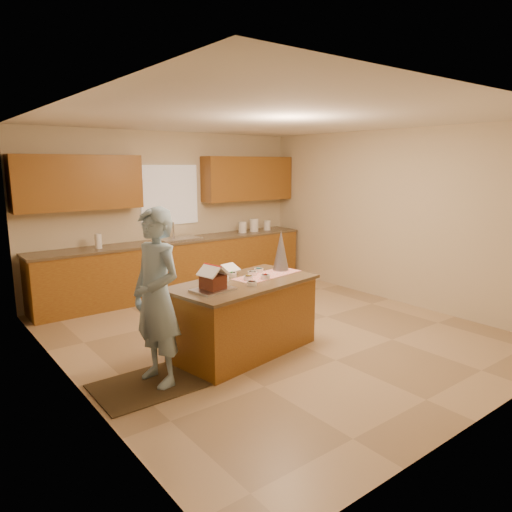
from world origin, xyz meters
name	(u,v)px	position (x,y,z in m)	size (l,w,h in m)	color
floor	(271,332)	(0.00, 0.00, 0.00)	(5.50, 5.50, 0.00)	tan
ceiling	(273,119)	(0.00, 0.00, 2.70)	(5.50, 5.50, 0.00)	silver
wall_back	(169,213)	(0.00, 2.75, 1.35)	(5.50, 5.50, 0.00)	beige
wall_front	(492,268)	(0.00, -2.75, 1.35)	(5.50, 5.50, 0.00)	beige
wall_left	(66,253)	(-2.50, 0.00, 1.35)	(5.50, 5.50, 0.00)	beige
wall_right	(394,217)	(2.50, 0.00, 1.35)	(5.50, 5.50, 0.00)	beige
stone_accent	(99,279)	(-2.48, -0.80, 1.25)	(2.50, 2.50, 0.00)	gray
window_curtain	(170,195)	(0.00, 2.72, 1.65)	(1.05, 0.03, 1.00)	white
back_counter_base	(180,267)	(0.00, 2.45, 0.44)	(4.80, 0.60, 0.88)	#895F1C
back_counter_top	(179,241)	(0.00, 2.45, 0.90)	(4.85, 0.63, 0.04)	brown
upper_cabinet_left	(78,183)	(-1.55, 2.57, 1.90)	(1.85, 0.35, 0.80)	olive
upper_cabinet_right	(248,179)	(1.55, 2.57, 1.90)	(1.85, 0.35, 0.80)	olive
sink	(179,241)	(0.00, 2.45, 0.89)	(0.70, 0.45, 0.12)	silver
faucet	(173,230)	(0.00, 2.63, 1.06)	(0.03, 0.03, 0.28)	silver
island_base	(244,318)	(-0.66, -0.29, 0.41)	(1.66, 0.83, 0.81)	#895F1C
island_top	(243,283)	(-0.66, -0.29, 0.83)	(1.73, 0.90, 0.04)	brown
table_runner	(267,275)	(-0.25, -0.22, 0.85)	(0.92, 0.33, 0.01)	red
baking_tray	(213,290)	(-1.15, -0.42, 0.86)	(0.42, 0.31, 0.02)	silver
cookbook	(231,268)	(-0.58, 0.08, 0.93)	(0.20, 0.02, 0.17)	white
tinsel_tree	(281,251)	(0.04, -0.13, 1.10)	(0.20, 0.20, 0.51)	#B4B5C1
rug	(156,383)	(-1.85, -0.41, 0.01)	(1.19, 0.78, 0.01)	black
boy	(157,297)	(-1.80, -0.41, 0.89)	(0.64, 0.42, 1.76)	#91B7CE
canister_a	(242,227)	(1.33, 2.45, 1.02)	(0.15, 0.15, 0.20)	white
canister_b	(254,225)	(1.60, 2.45, 1.04)	(0.17, 0.17, 0.24)	white
canister_c	(267,225)	(1.92, 2.45, 1.01)	(0.13, 0.13, 0.18)	white
paper_towel	(98,241)	(-1.36, 2.45, 1.03)	(0.10, 0.10, 0.22)	white
gingerbread_house	(213,280)	(-1.15, -0.42, 0.97)	(0.29, 0.30, 0.26)	#592417
candy_bowls	(244,277)	(-0.58, -0.19, 0.87)	(0.74, 0.60, 0.05)	orange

